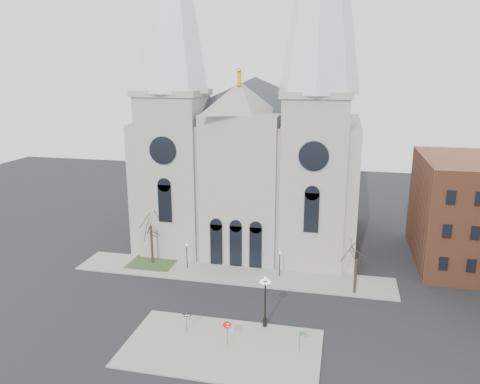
% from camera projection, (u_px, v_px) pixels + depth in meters
% --- Properties ---
extents(ground, '(160.00, 160.00, 0.00)m').
position_uv_depth(ground, '(206.00, 318.00, 48.30)').
color(ground, black).
rests_on(ground, ground).
extents(sidewalk_near, '(18.00, 10.00, 0.14)m').
position_uv_depth(sidewalk_near, '(222.00, 348.00, 42.92)').
color(sidewalk_near, gray).
rests_on(sidewalk_near, ground).
extents(sidewalk_far, '(40.00, 6.00, 0.14)m').
position_uv_depth(sidewalk_far, '(231.00, 274.00, 58.68)').
color(sidewalk_far, gray).
rests_on(sidewalk_far, ground).
extents(grass_patch, '(6.00, 5.00, 0.18)m').
position_uv_depth(grass_patch, '(153.00, 263.00, 61.96)').
color(grass_patch, '#2C4A1F').
rests_on(grass_patch, ground).
extents(cathedral, '(33.00, 26.66, 54.00)m').
position_uv_depth(cathedral, '(251.00, 118.00, 65.31)').
color(cathedral, '#9B9890').
rests_on(cathedral, ground).
extents(bg_building_brick, '(14.00, 18.00, 14.00)m').
position_uv_depth(bg_building_brick, '(474.00, 211.00, 60.96)').
color(bg_building_brick, brown).
rests_on(bg_building_brick, ground).
extents(tree_left, '(3.20, 3.20, 7.50)m').
position_uv_depth(tree_left, '(151.00, 224.00, 60.60)').
color(tree_left, black).
rests_on(tree_left, ground).
extents(tree_right, '(3.20, 3.20, 6.00)m').
position_uv_depth(tree_right, '(357.00, 257.00, 52.50)').
color(tree_right, black).
rests_on(tree_right, ground).
extents(ped_lamp_left, '(0.32, 0.32, 3.26)m').
position_uv_depth(ped_lamp_left, '(187.00, 252.00, 59.87)').
color(ped_lamp_left, black).
rests_on(ped_lamp_left, sidewalk_far).
extents(ped_lamp_right, '(0.32, 0.32, 3.26)m').
position_uv_depth(ped_lamp_right, '(280.00, 260.00, 57.31)').
color(ped_lamp_right, black).
rests_on(ped_lamp_right, sidewalk_far).
extents(stop_sign, '(0.88, 0.24, 2.51)m').
position_uv_depth(stop_sign, '(227.00, 327.00, 42.87)').
color(stop_sign, slate).
rests_on(stop_sign, sidewalk_near).
extents(globe_lamp, '(1.50, 1.50, 5.30)m').
position_uv_depth(globe_lamp, '(265.00, 295.00, 45.64)').
color(globe_lamp, black).
rests_on(globe_lamp, sidewalk_near).
extents(one_way_sign, '(0.85, 0.37, 2.06)m').
position_uv_depth(one_way_sign, '(186.00, 319.00, 45.07)').
color(one_way_sign, slate).
rests_on(one_way_sign, sidewalk_near).
extents(street_name_sign, '(0.62, 0.22, 1.99)m').
position_uv_depth(street_name_sign, '(300.00, 339.00, 41.99)').
color(street_name_sign, slate).
rests_on(street_name_sign, sidewalk_near).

